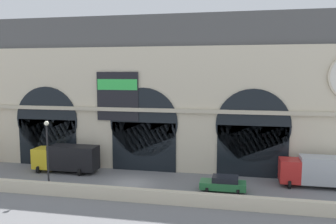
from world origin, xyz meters
TOP-DOWN VIEW (x-y plane):
  - ground_plane at (0.00, 0.00)m, footprint 200.00×200.00m
  - quay_parapet_wall at (0.00, -4.70)m, footprint 90.00×0.70m
  - station_building at (0.03, 7.81)m, footprint 51.73×6.02m
  - box_truck_midwest at (-8.54, 2.51)m, footprint 7.50×2.91m
  - car_mideast at (9.51, -0.54)m, footprint 4.40×2.22m
  - box_truck_east at (18.84, 2.75)m, footprint 7.50×2.91m
  - street_lamp_quayside at (-7.07, -3.90)m, footprint 0.44×0.44m

SIDE VIEW (x-z plane):
  - ground_plane at x=0.00m, z-range 0.00..0.00m
  - quay_parapet_wall at x=0.00m, z-range 0.00..1.16m
  - car_mideast at x=9.51m, z-range 0.03..1.58m
  - box_truck_midwest at x=-8.54m, z-range 0.14..3.26m
  - box_truck_east at x=18.84m, z-range 0.14..3.26m
  - street_lamp_quayside at x=-7.07m, z-range 0.96..7.86m
  - station_building at x=0.03m, z-range -0.21..17.81m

